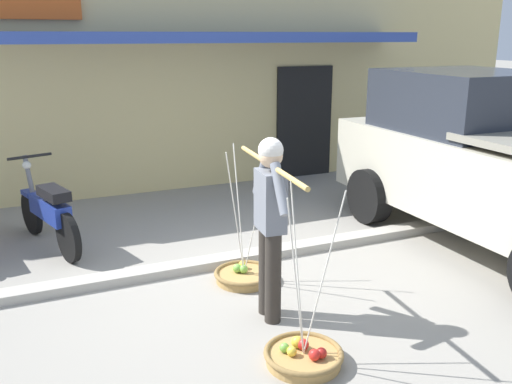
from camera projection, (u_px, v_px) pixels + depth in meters
name	position (u px, v px, depth m)	size (l,w,h in m)	color
ground_plane	(243.00, 290.00, 5.73)	(90.00, 90.00, 0.00)	gray
sidewalk_curb	(220.00, 261.00, 6.33)	(20.00, 0.24, 0.10)	#AEA89C
fruit_vendor	(270.00, 217.00, 4.93)	(0.23, 1.62, 1.70)	#2D2823
fruit_basket_left_side	(303.00, 355.00, 4.43)	(0.64, 0.64, 1.45)	#B2894C
fruit_basket_right_side	(244.00, 275.00, 5.92)	(0.64, 0.64, 1.45)	#B2894C
motorcycle_second_in_row	(49.00, 212.00, 6.76)	(0.68, 1.77, 1.09)	black
parked_truck	(500.00, 164.00, 6.73)	(2.19, 4.74, 2.10)	beige
storefront_building	(162.00, 57.00, 11.29)	(13.00, 6.00, 4.20)	#DBC684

